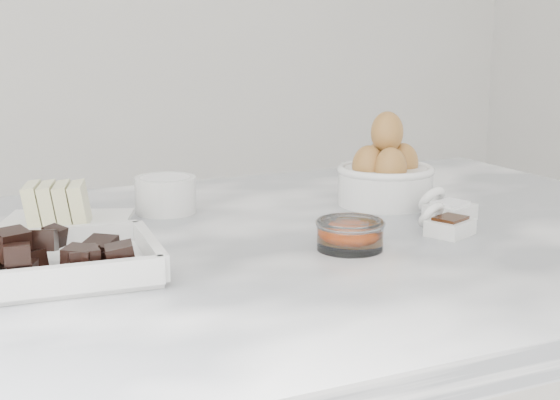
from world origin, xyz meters
The scene contains 9 objects.
marble_slab centered at (0.00, 0.00, 0.92)m, with size 1.20×0.80×0.04m, color white.
chocolate_dish centered at (-0.28, -0.05, 0.96)m, with size 0.23×0.19×0.06m.
butter_plate centered at (-0.24, 0.13, 0.96)m, with size 0.21×0.21×0.07m.
sugar_ramekin centered at (-0.09, 0.19, 0.97)m, with size 0.09×0.09×0.05m.
egg_bowl centered at (0.23, 0.10, 0.99)m, with size 0.15×0.15×0.14m.
honey_bowl centered at (0.08, -0.07, 0.96)m, with size 0.07×0.07×0.03m.
zest_bowl centered at (0.06, -0.09, 0.96)m, with size 0.08×0.08×0.04m.
vanilla_spoon centered at (0.20, -0.08, 0.95)m, with size 0.07×0.08×0.04m.
salt_spoon centered at (0.25, -0.01, 0.96)m, with size 0.07×0.09×0.05m.
Camera 1 is at (-0.39, -0.86, 1.20)m, focal length 50.00 mm.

